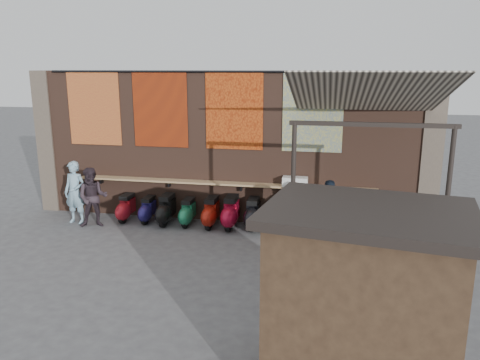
{
  "coord_description": "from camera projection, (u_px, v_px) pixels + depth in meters",
  "views": [
    {
      "loc": [
        2.78,
        -9.34,
        4.09
      ],
      "look_at": [
        0.71,
        1.2,
        1.49
      ],
      "focal_mm": 35.0,
      "sensor_mm": 36.0,
      "label": 1
    }
  ],
  "objects": [
    {
      "name": "hang_rail",
      "position": [
        222.0,
        72.0,
        11.81
      ],
      "size": [
        9.5,
        0.06,
        0.06
      ],
      "primitive_type": "cylinder",
      "rotation": [
        0.0,
        1.57,
        0.0
      ],
      "color": "black",
      "rests_on": "brick_wall"
    },
    {
      "name": "scooter_stool_2",
      "position": [
        166.0,
        210.0,
        12.43
      ],
      "size": [
        0.38,
        0.83,
        0.79
      ],
      "primitive_type": null,
      "color": "black",
      "rests_on": "ground"
    },
    {
      "name": "shopper_navy",
      "position": [
        329.0,
        217.0,
        10.43
      ],
      "size": [
        1.02,
        0.52,
        1.68
      ],
      "primitive_type": "imported",
      "rotation": [
        0.0,
        0.0,
        3.26
      ],
      "color": "black",
      "rests_on": "ground"
    },
    {
      "name": "awning_canvas",
      "position": [
        368.0,
        94.0,
        9.76
      ],
      "size": [
        3.2,
        3.28,
        0.97
      ],
      "primitive_type": "cube",
      "rotation": [
        -0.28,
        0.0,
        0.0
      ],
      "color": "beige",
      "rests_on": "brick_wall"
    },
    {
      "name": "stall_sign",
      "position": [
        372.0,
        244.0,
        6.46
      ],
      "size": [
        1.19,
        0.24,
        0.5
      ],
      "primitive_type": "cube",
      "rotation": [
        0.0,
        0.0,
        -0.16
      ],
      "color": "gold",
      "rests_on": "market_stall"
    },
    {
      "name": "scooter_stool_1",
      "position": [
        148.0,
        210.0,
        12.6
      ],
      "size": [
        0.32,
        0.72,
        0.68
      ],
      "primitive_type": null,
      "color": "navy",
      "rests_on": "ground"
    },
    {
      "name": "pier_right",
      "position": [
        430.0,
        154.0,
        11.52
      ],
      "size": [
        0.5,
        0.5,
        4.0
      ],
      "primitive_type": "cube",
      "color": "#4C4238",
      "rests_on": "ground"
    },
    {
      "name": "diner_left",
      "position": [
        75.0,
        192.0,
        12.45
      ],
      "size": [
        0.65,
        0.46,
        1.68
      ],
      "primitive_type": "imported",
      "rotation": [
        0.0,
        0.0,
        -0.1
      ],
      "color": "#84ABC0",
      "rests_on": "ground"
    },
    {
      "name": "scooter_stool_3",
      "position": [
        188.0,
        212.0,
        12.35
      ],
      "size": [
        0.34,
        0.74,
        0.71
      ],
      "primitive_type": null,
      "color": "#1C704A",
      "rests_on": "ground"
    },
    {
      "name": "eating_counter",
      "position": [
        222.0,
        183.0,
        12.35
      ],
      "size": [
        8.0,
        0.32,
        0.05
      ],
      "primitive_type": "cube",
      "color": "#9E7A51",
      "rests_on": "brick_wall"
    },
    {
      "name": "diner_right",
      "position": [
        93.0,
        198.0,
        12.15
      ],
      "size": [
        0.92,
        0.81,
        1.58
      ],
      "primitive_type": "imported",
      "rotation": [
        0.0,
        0.0,
        0.32
      ],
      "color": "#2F252C",
      "rests_on": "ground"
    },
    {
      "name": "awning_post_right",
      "position": [
        446.0,
        210.0,
        8.53
      ],
      "size": [
        0.09,
        0.09,
        3.1
      ],
      "primitive_type": "cylinder",
      "color": "black",
      "rests_on": "ground"
    },
    {
      "name": "awning_ledger",
      "position": [
        365.0,
        73.0,
        11.18
      ],
      "size": [
        3.3,
        0.08,
        0.12
      ],
      "primitive_type": "cube",
      "color": "#33261C",
      "rests_on": "brick_wall"
    },
    {
      "name": "stall_shelf",
      "position": [
        368.0,
        300.0,
        6.66
      ],
      "size": [
        1.79,
        0.39,
        0.06
      ],
      "primitive_type": "cube",
      "rotation": [
        0.0,
        0.0,
        -0.16
      ],
      "color": "#473321",
      "rests_on": "market_stall"
    },
    {
      "name": "market_stall",
      "position": [
        363.0,
        308.0,
        5.82
      ],
      "size": [
        2.41,
        1.96,
        2.35
      ],
      "primitive_type": "cube",
      "rotation": [
        0.0,
        0.0,
        -0.16
      ],
      "color": "black",
      "rests_on": "ground"
    },
    {
      "name": "scooter_stool_9",
      "position": [
        324.0,
        221.0,
        11.71
      ],
      "size": [
        0.32,
        0.72,
        0.68
      ],
      "primitive_type": null,
      "color": "#121B44",
      "rests_on": "ground"
    },
    {
      "name": "awning_post_left",
      "position": [
        293.0,
        202.0,
        9.06
      ],
      "size": [
        0.09,
        0.09,
        3.1
      ],
      "primitive_type": "cylinder",
      "color": "black",
      "rests_on": "ground"
    },
    {
      "name": "scooter_stool_7",
      "position": [
        277.0,
        217.0,
        11.94
      ],
      "size": [
        0.33,
        0.74,
        0.7
      ],
      "primitive_type": null,
      "color": "#0C581A",
      "rests_on": "ground"
    },
    {
      "name": "tapestry_multi",
      "position": [
        313.0,
        112.0,
        11.62
      ],
      "size": [
        1.5,
        0.02,
        2.0
      ],
      "primitive_type": "cube",
      "color": "#2B4D9F",
      "rests_on": "brick_wall"
    },
    {
      "name": "tapestry_redgold",
      "position": [
        94.0,
        108.0,
        12.73
      ],
      "size": [
        1.5,
        0.02,
        2.0
      ],
      "primitive_type": "cube",
      "color": "maroon",
      "rests_on": "brick_wall"
    },
    {
      "name": "tapestry_sun",
      "position": [
        160.0,
        109.0,
        12.37
      ],
      "size": [
        1.5,
        0.02,
        2.0
      ],
      "primitive_type": "cube",
      "color": "red",
      "rests_on": "brick_wall"
    },
    {
      "name": "awning_header",
      "position": [
        372.0,
        125.0,
        8.44
      ],
      "size": [
        3.0,
        0.08,
        0.08
      ],
      "primitive_type": "cube",
      "color": "black",
      "rests_on": "awning_post_left"
    },
    {
      "name": "scooter_stool_8",
      "position": [
        300.0,
        218.0,
        11.82
      ],
      "size": [
        0.36,
        0.8,
        0.76
      ],
      "primitive_type": null,
      "color": "#0F4C1F",
      "rests_on": "ground"
    },
    {
      "name": "shopper_tan",
      "position": [
        296.0,
        216.0,
        10.69
      ],
      "size": [
        0.78,
        0.91,
        1.57
      ],
      "primitive_type": "imported",
      "rotation": [
        0.0,
        0.0,
        1.13
      ],
      "color": "#9F7665",
      "rests_on": "ground"
    },
    {
      "name": "scooter_stool_0",
      "position": [
        126.0,
        208.0,
        12.71
      ],
      "size": [
        0.34,
        0.76,
        0.72
      ],
      "primitive_type": null,
      "color": "maroon",
      "rests_on": "ground"
    },
    {
      "name": "ground",
      "position": [
        198.0,
        256.0,
        10.39
      ],
      "size": [
        70.0,
        70.0,
        0.0
      ],
      "primitive_type": "plane",
      "color": "#474749",
      "rests_on": "ground"
    },
    {
      "name": "shelf_box",
      "position": [
        295.0,
        182.0,
        11.93
      ],
      "size": [
        0.64,
        0.29,
        0.24
      ],
      "primitive_type": "cube",
      "color": "white",
      "rests_on": "eating_counter"
    },
    {
      "name": "scooter_stool_6",
      "position": [
        253.0,
        214.0,
        12.08
      ],
      "size": [
        0.37,
        0.83,
        0.79
      ],
      "primitive_type": null,
      "color": "black",
      "rests_on": "ground"
    },
    {
      "name": "scooter_stool_4",
      "position": [
        211.0,
        213.0,
        12.22
      ],
      "size": [
        0.37,
        0.82,
        0.78
      ],
      "primitive_type": null,
      "color": "maroon",
      "rests_on": "ground"
    },
    {
      "name": "pier_left",
      "position": [
        49.0,
        142.0,
        13.47
      ],
      "size": [
        0.5,
        0.5,
        4.0
      ],
      "primitive_type": "cube",
      "color": "#4C4238",
      "rests_on": "ground"
    },
    {
      "name": "brick_wall",
      "position": [
        225.0,
        147.0,
        12.49
      ],
      "size": [
        10.0,
        0.4,
        4.0
      ],
      "primitive_type": "cube",
      "color": "brown",
      "rests_on": "ground"
    },
    {
      "name": "shopper_grey",
      "position": [
        430.0,
        240.0,
        9.08
      ],
      "size": [
        1.19,
        1.17,
        1.64
      ],
      "primitive_type": "imported",
      "rotation": [
        0.0,
        0.0,
        2.38
      ],
      "color": "#535357",
      "rests_on": "ground"
    },
    {
      "name": "scooter_stool_5",
      "position": [
        231.0,
        213.0,
        12.12
      ],
      "size": [
        0.4,
        0.88,
        0.84
      ],
      "primitive_type": null,
      "color": "maroon",
      "rests_on": "ground"
    },
    {
      "name": "stall_roof",
      "position": [
        369.0,
        213.0,
        5.53
      ],
      "size": [
        2.7,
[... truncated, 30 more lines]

